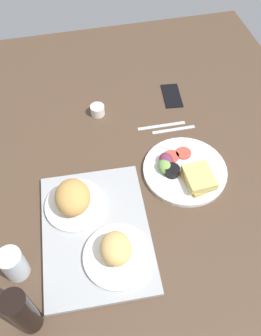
{
  "coord_description": "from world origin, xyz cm",
  "views": [
    {
      "loc": [
        -66.55,
        18.44,
        99.71
      ],
      "look_at": [
        2.0,
        3.0,
        4.0
      ],
      "focal_mm": 37.05,
      "sensor_mm": 36.0,
      "label": 1
    }
  ],
  "objects_px": {
    "bread_plate_far": "(74,199)",
    "cell_phone": "(172,95)",
    "espresso_cup": "(98,110)",
    "knife": "(162,126)",
    "plate_with_salad": "(185,171)",
    "bread_plate_near": "(117,252)",
    "fork": "(174,130)",
    "serving_tray": "(96,231)",
    "drinking_glass": "(14,264)",
    "soda_bottle": "(23,312)"
  },
  "relations": [
    {
      "from": "soda_bottle",
      "to": "serving_tray",
      "type": "bearing_deg",
      "value": -43.92
    },
    {
      "from": "serving_tray",
      "to": "knife",
      "type": "distance_m",
      "value": 0.51
    },
    {
      "from": "plate_with_salad",
      "to": "soda_bottle",
      "type": "distance_m",
      "value": 0.67
    },
    {
      "from": "bread_plate_far",
      "to": "knife",
      "type": "height_order",
      "value": "bread_plate_far"
    },
    {
      "from": "serving_tray",
      "to": "plate_with_salad",
      "type": "distance_m",
      "value": 0.37
    },
    {
      "from": "fork",
      "to": "espresso_cup",
      "type": "bearing_deg",
      "value": -28.19
    },
    {
      "from": "bread_plate_near",
      "to": "fork",
      "type": "xyz_separation_m",
      "value": [
        0.46,
        -0.32,
        -0.04
      ]
    },
    {
      "from": "bread_plate_far",
      "to": "fork",
      "type": "height_order",
      "value": "bread_plate_far"
    },
    {
      "from": "plate_with_salad",
      "to": "drinking_glass",
      "type": "distance_m",
      "value": 0.63
    },
    {
      "from": "espresso_cup",
      "to": "knife",
      "type": "relative_size",
      "value": 0.29
    },
    {
      "from": "plate_with_salad",
      "to": "espresso_cup",
      "type": "xyz_separation_m",
      "value": [
        0.36,
        0.25,
        0.0
      ]
    },
    {
      "from": "bread_plate_far",
      "to": "plate_with_salad",
      "type": "distance_m",
      "value": 0.4
    },
    {
      "from": "plate_with_salad",
      "to": "cell_phone",
      "type": "bearing_deg",
      "value": -10.5
    },
    {
      "from": "plate_with_salad",
      "to": "bread_plate_near",
      "type": "bearing_deg",
      "value": 131.09
    },
    {
      "from": "espresso_cup",
      "to": "knife",
      "type": "distance_m",
      "value": 0.26
    },
    {
      "from": "fork",
      "to": "knife",
      "type": "relative_size",
      "value": 0.89
    },
    {
      "from": "bread_plate_far",
      "to": "cell_phone",
      "type": "relative_size",
      "value": 1.36
    },
    {
      "from": "fork",
      "to": "cell_phone",
      "type": "bearing_deg",
      "value": -103.66
    },
    {
      "from": "cell_phone",
      "to": "plate_with_salad",
      "type": "bearing_deg",
      "value": 175.83
    },
    {
      "from": "plate_with_salad",
      "to": "drinking_glass",
      "type": "xyz_separation_m",
      "value": [
        -0.23,
        0.58,
        0.04
      ]
    },
    {
      "from": "serving_tray",
      "to": "plate_with_salad",
      "type": "xyz_separation_m",
      "value": [
        0.16,
        -0.34,
        0.01
      ]
    },
    {
      "from": "serving_tray",
      "to": "soda_bottle",
      "type": "relative_size",
      "value": 2.28
    },
    {
      "from": "drinking_glass",
      "to": "knife",
      "type": "bearing_deg",
      "value": -50.5
    },
    {
      "from": "espresso_cup",
      "to": "soda_bottle",
      "type": "bearing_deg",
      "value": 157.61
    },
    {
      "from": "serving_tray",
      "to": "cell_phone",
      "type": "height_order",
      "value": "serving_tray"
    },
    {
      "from": "bread_plate_far",
      "to": "soda_bottle",
      "type": "relative_size",
      "value": 0.99
    },
    {
      "from": "serving_tray",
      "to": "soda_bottle",
      "type": "xyz_separation_m",
      "value": [
        -0.22,
        0.21,
        0.09
      ]
    },
    {
      "from": "serving_tray",
      "to": "drinking_glass",
      "type": "height_order",
      "value": "drinking_glass"
    },
    {
      "from": "serving_tray",
      "to": "plate_with_salad",
      "type": "relative_size",
      "value": 1.53
    },
    {
      "from": "serving_tray",
      "to": "bread_plate_far",
      "type": "xyz_separation_m",
      "value": [
        0.1,
        0.05,
        0.05
      ]
    },
    {
      "from": "plate_with_salad",
      "to": "knife",
      "type": "distance_m",
      "value": 0.24
    },
    {
      "from": "plate_with_salad",
      "to": "knife",
      "type": "bearing_deg",
      "value": 3.85
    },
    {
      "from": "bread_plate_near",
      "to": "serving_tray",
      "type": "bearing_deg",
      "value": 26.4
    },
    {
      "from": "bread_plate_near",
      "to": "drinking_glass",
      "type": "bearing_deg",
      "value": 85.16
    },
    {
      "from": "bread_plate_near",
      "to": "fork",
      "type": "distance_m",
      "value": 0.56
    },
    {
      "from": "plate_with_salad",
      "to": "soda_bottle",
      "type": "xyz_separation_m",
      "value": [
        -0.38,
        0.55,
        0.08
      ]
    },
    {
      "from": "serving_tray",
      "to": "drinking_glass",
      "type": "distance_m",
      "value": 0.26
    },
    {
      "from": "bread_plate_near",
      "to": "cell_phone",
      "type": "distance_m",
      "value": 0.74
    },
    {
      "from": "soda_bottle",
      "to": "espresso_cup",
      "type": "relative_size",
      "value": 3.52
    },
    {
      "from": "fork",
      "to": "cell_phone",
      "type": "height_order",
      "value": "cell_phone"
    },
    {
      "from": "bread_plate_near",
      "to": "knife",
      "type": "height_order",
      "value": "bread_plate_near"
    },
    {
      "from": "soda_bottle",
      "to": "cell_phone",
      "type": "distance_m",
      "value": 1.0
    },
    {
      "from": "knife",
      "to": "soda_bottle",
      "type": "bearing_deg",
      "value": 50.5
    },
    {
      "from": "espresso_cup",
      "to": "knife",
      "type": "height_order",
      "value": "espresso_cup"
    },
    {
      "from": "serving_tray",
      "to": "espresso_cup",
      "type": "distance_m",
      "value": 0.52
    },
    {
      "from": "bread_plate_far",
      "to": "soda_bottle",
      "type": "height_order",
      "value": "soda_bottle"
    },
    {
      "from": "plate_with_salad",
      "to": "espresso_cup",
      "type": "distance_m",
      "value": 0.44
    },
    {
      "from": "fork",
      "to": "cell_phone",
      "type": "xyz_separation_m",
      "value": [
        0.19,
        -0.05,
        0.0
      ]
    },
    {
      "from": "serving_tray",
      "to": "drinking_glass",
      "type": "bearing_deg",
      "value": 106.54
    },
    {
      "from": "serving_tray",
      "to": "soda_bottle",
      "type": "distance_m",
      "value": 0.32
    }
  ]
}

